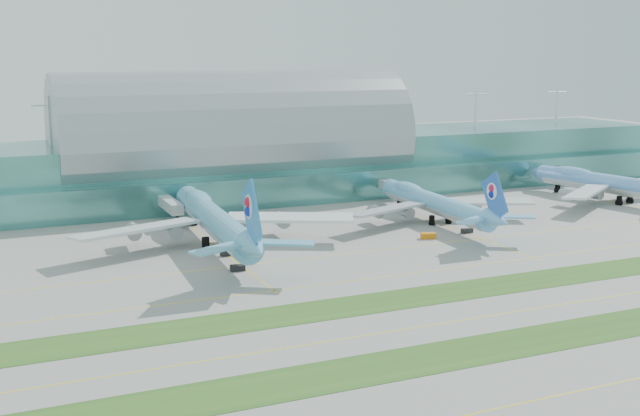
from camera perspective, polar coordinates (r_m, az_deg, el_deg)
name	(u,v)px	position (r m, az deg, el deg)	size (l,w,h in m)	color
ground	(428,299)	(166.43, 7.72, -6.41)	(700.00, 700.00, 0.00)	gray
terminal	(234,155)	(278.92, -6.14, 3.74)	(340.00, 69.10, 36.00)	#3D7A75
grass_strip_near	(513,344)	(144.67, 13.58, -9.35)	(420.00, 12.00, 0.08)	#2D591E
grass_strip_far	(423,296)	(168.04, 7.36, -6.21)	(420.00, 12.00, 0.08)	#2D591E
taxiline_a	(595,387)	(130.61, 18.99, -11.97)	(420.00, 0.35, 0.01)	yellow
taxiline_b	(467,319)	(155.31, 10.43, -7.79)	(420.00, 0.35, 0.01)	yellow
taxiline_c	(386,276)	(181.32, 4.74, -4.87)	(420.00, 0.35, 0.01)	yellow
taxiline_d	(344,254)	(200.21, 1.74, -3.29)	(420.00, 0.35, 0.01)	yellow
airliner_b	(214,218)	(209.65, -7.57, -0.72)	(73.98, 84.11, 23.14)	#5EACD0
airliner_c	(434,202)	(238.92, 8.09, 0.44)	(61.92, 70.24, 19.34)	#68B4E6
airliner_d	(614,183)	(284.38, 20.20, 1.66)	(64.59, 74.25, 20.57)	#6CA5EE
gse_c	(238,268)	(186.05, -5.88, -4.26)	(3.41, 1.90, 1.35)	black
gse_d	(227,252)	(199.78, -6.60, -3.16)	(3.35, 1.60, 1.58)	black
gse_e	(428,236)	(218.16, 7.71, -1.97)	(3.98, 1.99, 1.55)	orange
gse_f	(467,231)	(226.61, 10.41, -1.59)	(3.34, 1.47, 1.30)	black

